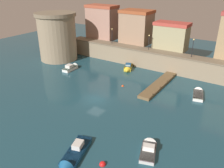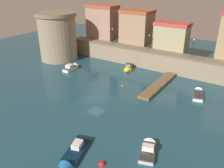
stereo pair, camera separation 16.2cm
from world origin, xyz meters
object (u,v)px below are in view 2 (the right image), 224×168
moored_boat_2 (72,67)px  moored_boat_6 (71,158)px  quay_lamp_1 (149,40)px  moored_boat_0 (128,68)px  quay_lamp_0 (112,34)px  mooring_buoy_0 (102,165)px  quay_lamp_2 (193,45)px  moored_boat_5 (148,147)px  fortress_tower (58,36)px  moored_boat_3 (198,93)px  mooring_buoy_1 (123,86)px

moored_boat_2 → moored_boat_6: bearing=-142.5°
quay_lamp_1 → moored_boat_0: bearing=-122.5°
quay_lamp_0 → mooring_buoy_0: (19.09, -30.80, -6.50)m
moored_boat_2 → moored_boat_0: bearing=-64.0°
quay_lamp_2 → moored_boat_0: size_ratio=0.78×
quay_lamp_2 → moored_boat_6: bearing=-96.2°
moored_boat_2 → moored_boat_5: bearing=-124.8°
fortress_tower → moored_boat_5: (33.76, -18.78, -5.40)m
fortress_tower → quay_lamp_2: 31.57m
moored_boat_0 → moored_boat_3: size_ratio=0.94×
quay_lamp_2 → quay_lamp_0: bearing=180.0°
moored_boat_5 → mooring_buoy_1: (-11.80, 13.52, -0.34)m
quay_lamp_2 → moored_boat_0: (-12.28, -4.25, -6.07)m
quay_lamp_1 → mooring_buoy_0: (9.35, -30.80, -6.32)m
quay_lamp_2 → moored_boat_0: quay_lamp_2 is taller
quay_lamp_0 → quay_lamp_1: quay_lamp_0 is taller
quay_lamp_1 → mooring_buoy_1: quay_lamp_1 is taller
fortress_tower → quay_lamp_0: 13.44m
quay_lamp_1 → moored_boat_6: 33.29m
fortress_tower → mooring_buoy_1: 23.30m
quay_lamp_0 → moored_boat_2: 12.85m
fortress_tower → quay_lamp_1: bearing=18.1°
quay_lamp_2 → mooring_buoy_1: quay_lamp_2 is taller
fortress_tower → moored_boat_3: bearing=-1.6°
quay_lamp_0 → quay_lamp_1: 9.74m
moored_boat_2 → moored_boat_5: 30.09m
quay_lamp_1 → moored_boat_3: quay_lamp_1 is taller
moored_boat_0 → moored_boat_6: size_ratio=0.69×
moored_boat_3 → moored_boat_5: (-1.05, -17.83, 0.03)m
quay_lamp_0 → moored_boat_2: bearing=-109.4°
moored_boat_0 → fortress_tower: bearing=-104.8°
quay_lamp_0 → moored_boat_3: quay_lamp_0 is taller
quay_lamp_2 → moored_boat_5: 26.64m
quay_lamp_0 → moored_boat_0: (7.03, -4.25, -6.03)m
moored_boat_3 → mooring_buoy_1: size_ratio=10.63×
quay_lamp_2 → moored_boat_2: bearing=-155.2°
moored_boat_5 → mooring_buoy_0: 5.99m
moored_boat_3 → moored_boat_5: size_ratio=1.06×
quay_lamp_0 → quay_lamp_2: size_ratio=0.98×
fortress_tower → mooring_buoy_1: fortress_tower is taller
quay_lamp_0 → moored_boat_2: (-3.77, -10.69, -6.05)m
quay_lamp_1 → mooring_buoy_0: quay_lamp_1 is taller
moored_boat_5 → moored_boat_6: 9.13m
quay_lamp_0 → moored_boat_3: size_ratio=0.72×
fortress_tower → quay_lamp_1: fortress_tower is taller
quay_lamp_2 → moored_boat_3: (4.02, -7.91, -6.23)m
quay_lamp_1 → moored_boat_6: quay_lamp_1 is taller
moored_boat_5 → mooring_buoy_0: (-3.20, -5.06, -0.34)m
moored_boat_0 → mooring_buoy_0: moored_boat_0 is taller
moored_boat_2 → mooring_buoy_1: size_ratio=10.35×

